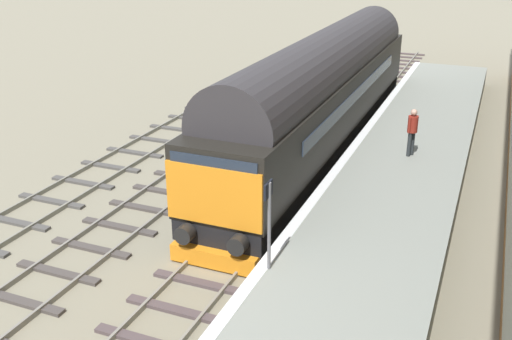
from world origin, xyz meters
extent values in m
plane|color=gray|center=(0.00, 0.00, 0.00)|extent=(140.00, 140.00, 0.00)
cube|color=gray|center=(-0.72, 0.00, 0.07)|extent=(0.07, 60.00, 0.15)
cube|color=gray|center=(0.72, 0.00, 0.07)|extent=(0.07, 60.00, 0.15)
cube|color=#4D4041|center=(0.00, -3.67, 0.04)|extent=(2.50, 0.26, 0.09)
cube|color=#4D4041|center=(0.00, -2.45, 0.04)|extent=(2.50, 0.26, 0.09)
cube|color=#4D4041|center=(0.00, -1.22, 0.04)|extent=(2.50, 0.26, 0.09)
cube|color=#4D4041|center=(0.00, 0.00, 0.04)|extent=(2.50, 0.26, 0.09)
cube|color=#4D4041|center=(0.00, 1.22, 0.04)|extent=(2.50, 0.26, 0.09)
cube|color=#4D4041|center=(0.00, 2.45, 0.04)|extent=(2.50, 0.26, 0.09)
cube|color=#4D4041|center=(0.00, 3.67, 0.04)|extent=(2.50, 0.26, 0.09)
cube|color=#4D4041|center=(0.00, 4.90, 0.04)|extent=(2.50, 0.26, 0.09)
cube|color=#4D4041|center=(0.00, 6.12, 0.04)|extent=(2.50, 0.26, 0.09)
cube|color=#4D4041|center=(0.00, 7.35, 0.04)|extent=(2.50, 0.26, 0.09)
cube|color=#4D4041|center=(0.00, 8.57, 0.04)|extent=(2.50, 0.26, 0.09)
cube|color=#4D4041|center=(0.00, 9.80, 0.04)|extent=(2.50, 0.26, 0.09)
cube|color=#4D4041|center=(0.00, 11.02, 0.04)|extent=(2.50, 0.26, 0.09)
cube|color=#4D4041|center=(0.00, 12.24, 0.04)|extent=(2.50, 0.26, 0.09)
cube|color=#4D4041|center=(0.00, 13.47, 0.04)|extent=(2.50, 0.26, 0.09)
cube|color=#4D4041|center=(0.00, 14.69, 0.04)|extent=(2.50, 0.26, 0.09)
cube|color=#4D4041|center=(0.00, 15.92, 0.04)|extent=(2.50, 0.26, 0.09)
cube|color=#4D4041|center=(0.00, 17.14, 0.04)|extent=(2.50, 0.26, 0.09)
cube|color=#4D4041|center=(0.00, 18.37, 0.04)|extent=(2.50, 0.26, 0.09)
cube|color=#4D4041|center=(0.00, 19.59, 0.04)|extent=(2.50, 0.26, 0.09)
cube|color=#4D4041|center=(0.00, 20.82, 0.04)|extent=(2.50, 0.26, 0.09)
cube|color=#4D4041|center=(0.00, 22.04, 0.04)|extent=(2.50, 0.26, 0.09)
cube|color=#4D4041|center=(0.00, 23.27, 0.04)|extent=(2.50, 0.26, 0.09)
cube|color=#4D4041|center=(0.00, 24.49, 0.04)|extent=(2.50, 0.26, 0.09)
cube|color=#4D4041|center=(0.00, 25.71, 0.04)|extent=(2.50, 0.26, 0.09)
cube|color=#4D4041|center=(0.00, 26.94, 0.04)|extent=(2.50, 0.26, 0.09)
cube|color=#4D4041|center=(0.00, 28.16, 0.04)|extent=(2.50, 0.26, 0.09)
cube|color=#4D4041|center=(0.00, 29.39, 0.04)|extent=(2.50, 0.26, 0.09)
cube|color=gray|center=(-4.30, 0.00, 0.07)|extent=(0.07, 60.00, 0.15)
cube|color=gray|center=(-2.86, 0.00, 0.07)|extent=(0.07, 60.00, 0.15)
cube|color=#453F3B|center=(-3.58, -4.77, 0.04)|extent=(2.50, 0.26, 0.09)
cube|color=#453F3B|center=(-3.58, -3.41, 0.04)|extent=(2.50, 0.26, 0.09)
cube|color=#453F3B|center=(-3.58, -2.05, 0.04)|extent=(2.50, 0.26, 0.09)
cube|color=#453F3B|center=(-3.58, -0.68, 0.04)|extent=(2.50, 0.26, 0.09)
cube|color=#453F3B|center=(-3.58, 0.68, 0.04)|extent=(2.50, 0.26, 0.09)
cube|color=#453F3B|center=(-3.58, 2.05, 0.04)|extent=(2.50, 0.26, 0.09)
cube|color=#453F3B|center=(-3.58, 3.41, 0.04)|extent=(2.50, 0.26, 0.09)
cube|color=#453F3B|center=(-3.58, 4.77, 0.04)|extent=(2.50, 0.26, 0.09)
cube|color=#453F3B|center=(-3.58, 6.14, 0.04)|extent=(2.50, 0.26, 0.09)
cube|color=#453F3B|center=(-3.58, 7.50, 0.04)|extent=(2.50, 0.26, 0.09)
cube|color=#453F3B|center=(-3.58, 8.86, 0.04)|extent=(2.50, 0.26, 0.09)
cube|color=#453F3B|center=(-3.58, 10.23, 0.04)|extent=(2.50, 0.26, 0.09)
cube|color=#453F3B|center=(-3.58, 11.59, 0.04)|extent=(2.50, 0.26, 0.09)
cube|color=#453F3B|center=(-3.58, 12.95, 0.04)|extent=(2.50, 0.26, 0.09)
cube|color=#453F3B|center=(-3.58, 14.32, 0.04)|extent=(2.50, 0.26, 0.09)
cube|color=#453F3B|center=(-3.58, 15.68, 0.04)|extent=(2.50, 0.26, 0.09)
cube|color=#453F3B|center=(-3.58, 17.05, 0.04)|extent=(2.50, 0.26, 0.09)
cube|color=#453F3B|center=(-3.58, 18.41, 0.04)|extent=(2.50, 0.26, 0.09)
cube|color=#453F3B|center=(-3.58, 19.77, 0.04)|extent=(2.50, 0.26, 0.09)
cube|color=#453F3B|center=(-3.58, 21.14, 0.04)|extent=(2.50, 0.26, 0.09)
cube|color=#453F3B|center=(-3.58, 22.50, 0.04)|extent=(2.50, 0.26, 0.09)
cube|color=#453F3B|center=(-3.58, 23.86, 0.04)|extent=(2.50, 0.26, 0.09)
cube|color=#453F3B|center=(-3.58, 25.23, 0.04)|extent=(2.50, 0.26, 0.09)
cube|color=#453F3B|center=(-3.58, 26.59, 0.04)|extent=(2.50, 0.26, 0.09)
cube|color=#453F3B|center=(-3.58, 27.95, 0.04)|extent=(2.50, 0.26, 0.09)
cube|color=#453F3B|center=(-3.58, 29.32, 0.04)|extent=(2.50, 0.26, 0.09)
cube|color=gray|center=(-7.39, 0.00, 0.07)|extent=(0.07, 60.00, 0.15)
cube|color=gray|center=(-5.95, 0.00, 0.07)|extent=(0.07, 60.00, 0.15)
cube|color=#494644|center=(-6.67, -1.62, 0.04)|extent=(2.50, 0.26, 0.09)
cube|color=#494644|center=(-6.67, 0.00, 0.04)|extent=(2.50, 0.26, 0.09)
cube|color=#494644|center=(-6.67, 1.62, 0.04)|extent=(2.50, 0.26, 0.09)
cube|color=#494644|center=(-6.67, 3.24, 0.04)|extent=(2.50, 0.26, 0.09)
cube|color=#494644|center=(-6.67, 4.86, 0.04)|extent=(2.50, 0.26, 0.09)
cube|color=#494644|center=(-6.67, 6.49, 0.04)|extent=(2.50, 0.26, 0.09)
cube|color=#494644|center=(-6.67, 8.11, 0.04)|extent=(2.50, 0.26, 0.09)
cube|color=#494644|center=(-6.67, 9.73, 0.04)|extent=(2.50, 0.26, 0.09)
cube|color=#494644|center=(-6.67, 11.35, 0.04)|extent=(2.50, 0.26, 0.09)
cube|color=#494644|center=(-6.67, 12.97, 0.04)|extent=(2.50, 0.26, 0.09)
cube|color=#494644|center=(-6.67, 14.59, 0.04)|extent=(2.50, 0.26, 0.09)
cube|color=#494644|center=(-6.67, 16.22, 0.04)|extent=(2.50, 0.26, 0.09)
cube|color=#494644|center=(-6.67, 17.84, 0.04)|extent=(2.50, 0.26, 0.09)
cube|color=#494644|center=(-6.67, 19.46, 0.04)|extent=(2.50, 0.26, 0.09)
cube|color=#494644|center=(-6.67, 21.08, 0.04)|extent=(2.50, 0.26, 0.09)
cube|color=#494644|center=(-6.67, 22.70, 0.04)|extent=(2.50, 0.26, 0.09)
cube|color=#494644|center=(-6.67, 24.32, 0.04)|extent=(2.50, 0.26, 0.09)
cube|color=#494644|center=(-6.67, 25.95, 0.04)|extent=(2.50, 0.26, 0.09)
cube|color=#494644|center=(-6.67, 27.57, 0.04)|extent=(2.50, 0.26, 0.09)
cube|color=#494644|center=(-6.67, 29.19, 0.04)|extent=(2.50, 0.26, 0.09)
cube|color=gray|center=(3.60, 0.00, 0.50)|extent=(4.00, 44.00, 1.00)
cube|color=white|center=(1.75, 0.00, 1.00)|extent=(0.30, 44.00, 0.01)
cube|color=black|center=(0.00, 8.14, 0.82)|extent=(2.56, 19.27, 0.60)
cube|color=black|center=(0.00, 8.14, 2.17)|extent=(2.70, 19.27, 2.10)
cylinder|color=#322F32|center=(0.00, 8.14, 3.40)|extent=(2.56, 17.73, 2.57)
cube|color=orange|center=(0.00, -1.53, 2.02)|extent=(2.65, 0.08, 1.58)
cube|color=#232D3D|center=(0.00, -1.51, 2.75)|extent=(2.38, 0.04, 0.64)
cube|color=#232D3D|center=(1.37, 8.14, 2.47)|extent=(0.04, 13.49, 0.44)
cylinder|color=black|center=(-0.75, -1.74, 0.92)|extent=(0.48, 0.35, 0.48)
cylinder|color=black|center=(0.75, -1.74, 0.92)|extent=(0.48, 0.35, 0.48)
cube|color=orange|center=(0.00, -1.59, 0.29)|extent=(2.43, 0.36, 0.47)
cylinder|color=black|center=(0.00, 0.30, 0.52)|extent=(1.64, 1.04, 1.04)
cylinder|color=black|center=(0.00, 1.40, 0.52)|extent=(1.64, 1.04, 1.04)
cylinder|color=black|center=(0.00, 2.50, 0.52)|extent=(1.64, 1.04, 1.04)
cylinder|color=black|center=(0.00, 13.78, 0.52)|extent=(1.64, 1.04, 1.04)
cylinder|color=black|center=(0.00, 14.88, 0.52)|extent=(1.64, 1.04, 1.04)
cylinder|color=black|center=(0.00, 15.98, 0.52)|extent=(1.64, 1.04, 1.04)
cylinder|color=slate|center=(1.92, -2.61, 2.08)|extent=(0.08, 0.08, 2.14)
cube|color=black|center=(1.89, -2.61, 2.97)|extent=(0.05, 0.44, 0.36)
cube|color=white|center=(1.86, -2.61, 2.97)|extent=(0.01, 0.20, 0.24)
cylinder|color=#292E30|center=(3.71, 6.00, 1.43)|extent=(0.13, 0.13, 0.84)
cylinder|color=#292E30|center=(3.79, 6.18, 1.43)|extent=(0.13, 0.13, 0.84)
cylinder|color=maroon|center=(3.75, 6.09, 2.13)|extent=(0.45, 0.45, 0.56)
sphere|color=tan|center=(3.75, 6.09, 2.54)|extent=(0.22, 0.22, 0.22)
cylinder|color=maroon|center=(3.66, 5.90, 2.13)|extent=(0.09, 0.09, 0.52)
cylinder|color=maroon|center=(3.83, 6.28, 2.13)|extent=(0.09, 0.09, 0.52)
camera|label=1|loc=(6.10, -13.54, 8.20)|focal=41.48mm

